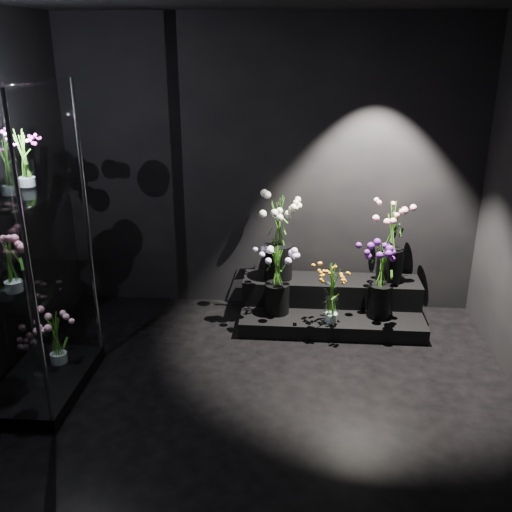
# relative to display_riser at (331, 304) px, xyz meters

# --- Properties ---
(floor) EXTENTS (4.00, 4.00, 0.00)m
(floor) POSITION_rel_display_riser_xyz_m (-0.62, -1.66, -0.16)
(floor) COLOR black
(floor) RESTS_ON ground
(wall_back) EXTENTS (4.00, 0.00, 4.00)m
(wall_back) POSITION_rel_display_riser_xyz_m (-0.62, 0.34, 1.24)
(wall_back) COLOR black
(wall_back) RESTS_ON floor
(wall_front) EXTENTS (4.00, 0.00, 4.00)m
(wall_front) POSITION_rel_display_riser_xyz_m (-0.62, -3.66, 1.24)
(wall_front) COLOR black
(wall_front) RESTS_ON floor
(display_riser) EXTENTS (1.71, 0.76, 0.38)m
(display_riser) POSITION_rel_display_riser_xyz_m (0.00, 0.00, 0.00)
(display_riser) COLOR black
(display_riser) RESTS_ON floor
(display_case) EXTENTS (0.63, 1.05, 2.30)m
(display_case) POSITION_rel_display_riser_xyz_m (-2.28, -1.38, 0.99)
(display_case) COLOR black
(display_case) RESTS_ON floor
(bouquet_orange_bells) EXTENTS (0.31, 0.31, 0.54)m
(bouquet_orange_bells) POSITION_rel_display_riser_xyz_m (-0.02, -0.34, 0.26)
(bouquet_orange_bells) COLOR white
(bouquet_orange_bells) RESTS_ON display_riser
(bouquet_lilac) EXTENTS (0.42, 0.42, 0.66)m
(bouquet_lilac) POSITION_rel_display_riser_xyz_m (-0.52, -0.18, 0.36)
(bouquet_lilac) COLOR black
(bouquet_lilac) RESTS_ON display_riser
(bouquet_purple) EXTENTS (0.37, 0.37, 0.71)m
(bouquet_purple) POSITION_rel_display_riser_xyz_m (0.43, -0.18, 0.40)
(bouquet_purple) COLOR black
(bouquet_purple) RESTS_ON display_riser
(bouquet_cream_roses) EXTENTS (0.41, 0.41, 0.80)m
(bouquet_cream_roses) POSITION_rel_display_riser_xyz_m (-0.52, 0.09, 0.68)
(bouquet_cream_roses) COLOR black
(bouquet_cream_roses) RESTS_ON display_riser
(bouquet_pink_roses) EXTENTS (0.37, 0.37, 0.77)m
(bouquet_pink_roses) POSITION_rel_display_riser_xyz_m (0.54, 0.10, 0.65)
(bouquet_pink_roses) COLOR black
(bouquet_pink_roses) RESTS_ON display_riser
(bouquet_case_pink) EXTENTS (0.33, 0.33, 0.42)m
(bouquet_case_pink) POSITION_rel_display_riser_xyz_m (-2.31, -1.52, 0.96)
(bouquet_case_pink) COLOR white
(bouquet_case_pink) RESTS_ON display_case
(bouquet_case_magenta) EXTENTS (0.25, 0.25, 0.39)m
(bouquet_case_magenta) POSITION_rel_display_riser_xyz_m (-2.26, -1.21, 1.62)
(bouquet_case_magenta) COLOR white
(bouquet_case_magenta) RESTS_ON display_case
(bouquet_case_base_pink) EXTENTS (0.36, 0.36, 0.44)m
(bouquet_case_base_pink) POSITION_rel_display_riser_xyz_m (-2.24, -1.16, 0.18)
(bouquet_case_base_pink) COLOR white
(bouquet_case_base_pink) RESTS_ON display_case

